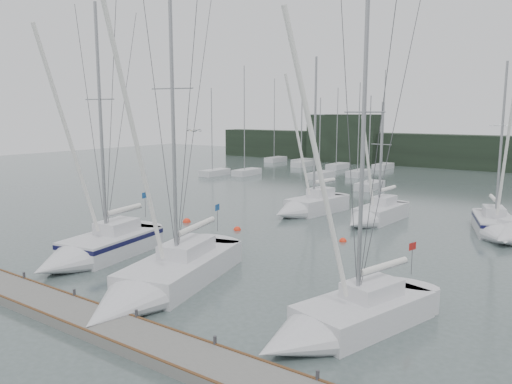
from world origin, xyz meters
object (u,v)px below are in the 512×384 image
sailboat_near_right (334,324)px  buoy_a (237,230)px  sailboat_near_center (156,284)px  sailboat_mid_c (373,216)px  sailboat_mid_d (497,229)px  sailboat_mid_b (305,207)px  buoy_c (187,222)px  sailboat_near_left (92,251)px  buoy_b (343,241)px

sailboat_near_right → buoy_a: bearing=155.6°
sailboat_near_center → sailboat_near_right: size_ratio=1.14×
sailboat_mid_c → sailboat_mid_d: 8.53m
sailboat_near_center → sailboat_near_right: sailboat_near_center is taller
sailboat_mid_b → sailboat_mid_c: size_ratio=1.38×
buoy_c → sailboat_mid_d: bearing=23.5°
sailboat_near_right → sailboat_mid_d: (2.11, 20.19, 0.05)m
sailboat_near_left → sailboat_mid_b: (3.29, 18.42, -0.00)m
buoy_b → sailboat_mid_d: bearing=42.1°
sailboat_near_left → buoy_c: 10.97m
sailboat_near_left → buoy_a: bearing=69.9°
sailboat_near_right → buoy_c: bearing=164.2°
sailboat_near_center → sailboat_near_right: (8.58, 0.86, -0.04)m
sailboat_mid_b → sailboat_mid_c: 5.80m
sailboat_near_right → sailboat_mid_c: size_ratio=1.43×
sailboat_near_center → sailboat_mid_d: bearing=49.1°
sailboat_mid_b → sailboat_mid_d: 14.31m
sailboat_near_center → sailboat_mid_d: (10.69, 21.05, 0.01)m
buoy_b → buoy_a: bearing=-169.0°
sailboat_mid_c → buoy_a: sailboat_mid_c is taller
buoy_b → buoy_c: buoy_c is taller
sailboat_near_left → buoy_b: (9.62, 12.26, -0.62)m
sailboat_near_right → buoy_b: (-5.83, 13.02, -0.51)m
sailboat_near_center → buoy_a: 13.31m
sailboat_near_left → sailboat_mid_b: sailboat_near_left is taller
sailboat_near_right → buoy_a: (-13.39, 11.55, -0.51)m
sailboat_near_center → buoy_c: size_ratio=25.90×
buoy_a → buoy_c: (-4.75, -0.17, 0.00)m
sailboat_near_center → buoy_b: bearing=64.8°
sailboat_mid_d → buoy_b: size_ratio=25.39×
sailboat_mid_b → sailboat_mid_d: bearing=13.9°
buoy_b → sailboat_near_center: bearing=-101.2°
sailboat_near_left → buoy_b: sailboat_near_left is taller
sailboat_mid_c → buoy_c: size_ratio=15.88×
buoy_c → buoy_b: bearing=7.6°
buoy_a → buoy_c: buoy_c is taller
sailboat_mid_c → sailboat_mid_d: bearing=10.3°
sailboat_near_left → buoy_a: sailboat_near_left is taller
sailboat_mid_b → buoy_a: size_ratio=25.58×
sailboat_mid_d → buoy_a: (-15.50, -8.65, -0.56)m
sailboat_mid_d → sailboat_mid_c: bearing=168.1°
buoy_a → buoy_c: 4.76m
sailboat_near_left → sailboat_near_center: 7.06m
buoy_c → sailboat_near_center: bearing=-52.0°
sailboat_mid_b → sailboat_mid_c: (5.80, 0.08, -0.07)m
sailboat_mid_c → sailboat_mid_d: (8.48, 0.92, 0.02)m
buoy_a → buoy_c: bearing=-177.9°
sailboat_near_left → sailboat_mid_d: bearing=38.6°
sailboat_mid_c → buoy_b: size_ratio=20.04×
sailboat_near_left → sailboat_near_right: size_ratio=1.08×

